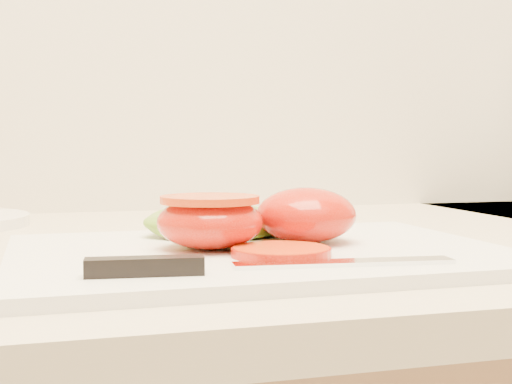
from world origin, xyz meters
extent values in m
cube|color=beige|center=(0.00, 1.68, 0.92)|extent=(3.92, 0.65, 0.03)
cube|color=white|center=(-0.22, 1.55, 0.94)|extent=(0.40, 0.29, 0.01)
ellipsoid|color=red|center=(-0.18, 1.57, 0.96)|extent=(0.09, 0.09, 0.05)
ellipsoid|color=red|center=(-0.26, 1.56, 0.96)|extent=(0.09, 0.09, 0.04)
cylinder|color=red|center=(-0.26, 1.56, 0.98)|extent=(0.08, 0.08, 0.01)
cylinder|color=#D0601F|center=(-0.22, 1.51, 0.94)|extent=(0.07, 0.07, 0.01)
ellipsoid|color=olive|center=(-0.24, 1.63, 0.95)|extent=(0.14, 0.11, 0.02)
ellipsoid|color=olive|center=(-0.19, 1.64, 0.95)|extent=(0.12, 0.12, 0.02)
cube|color=silver|center=(-0.19, 1.46, 0.94)|extent=(0.16, 0.04, 0.00)
cube|color=black|center=(-0.33, 1.46, 0.95)|extent=(0.08, 0.02, 0.01)
camera|label=1|loc=(-0.38, 1.00, 1.03)|focal=50.00mm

